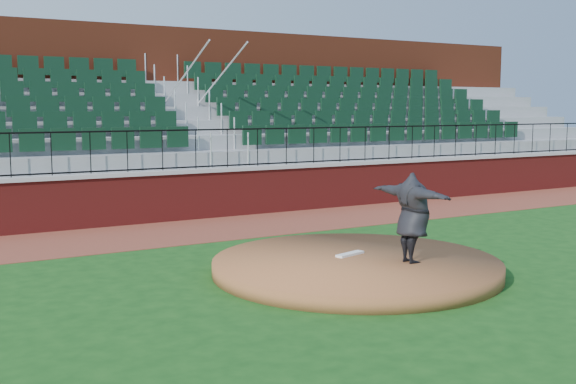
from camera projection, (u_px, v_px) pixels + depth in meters
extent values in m
plane|color=#144413|center=(332.00, 277.00, 11.89)|extent=(90.00, 90.00, 0.00)
cube|color=brown|center=(205.00, 229.00, 16.53)|extent=(34.00, 3.20, 0.01)
cube|color=maroon|center=(180.00, 197.00, 17.83)|extent=(34.00, 0.35, 1.20)
cube|color=#B7B7B7|center=(180.00, 171.00, 17.75)|extent=(34.00, 0.45, 0.10)
cube|color=maroon|center=(115.00, 111.00, 22.31)|extent=(34.00, 0.50, 5.50)
cylinder|color=brown|center=(356.00, 266.00, 12.14)|extent=(4.99, 4.99, 0.25)
cube|color=white|center=(350.00, 254.00, 12.43)|extent=(0.64, 0.32, 0.04)
imported|color=black|center=(413.00, 218.00, 11.76)|extent=(0.55, 1.90, 1.54)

